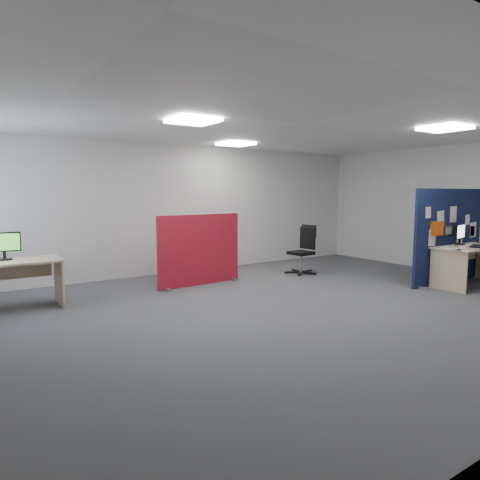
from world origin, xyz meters
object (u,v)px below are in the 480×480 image
main_desk (470,255)px  office_chair (304,247)px  second_desk (8,273)px  monitor_second (4,245)px  navy_divider (449,236)px  monitor_main (460,233)px  red_divider (200,250)px

main_desk → office_chair: (-1.75, 2.57, 0.02)m
second_desk → monitor_second: (-0.02, 0.09, 0.41)m
main_desk → monitor_second: size_ratio=3.65×
navy_divider → monitor_main: bearing=-43.8°
main_desk → monitor_main: bearing=84.3°
main_desk → second_desk: (-7.26, 2.79, -0.01)m
monitor_main → red_divider: (-4.14, 2.57, -0.30)m
navy_divider → office_chair: size_ratio=2.14×
navy_divider → red_divider: 4.70m
navy_divider → second_desk: 7.56m
main_desk → red_divider: red_divider is taller
red_divider → monitor_main: bearing=-36.5°
monitor_main → red_divider: bearing=135.9°
red_divider → monitor_second: red_divider is taller
main_desk → office_chair: office_chair is taller
monitor_second → office_chair: (5.53, -0.31, -0.38)m
second_desk → office_chair: office_chair is taller
monitor_main → red_divider: 4.88m
office_chair → monitor_main: bearing=-59.8°
main_desk → monitor_main: monitor_main is taller
monitor_main → main_desk: bearing=-108.0°
main_desk → red_divider: size_ratio=0.94×
second_desk → monitor_second: 0.42m
second_desk → monitor_second: bearing=102.2°
main_desk → monitor_main: (0.02, 0.23, 0.39)m
monitor_main → office_chair: bearing=114.8°
navy_divider → office_chair: (-1.64, 2.21, -0.32)m
main_desk → navy_divider: bearing=107.8°
monitor_main → second_desk: bearing=148.3°
office_chair → red_divider: bearing=167.7°
monitor_main → monitor_second: size_ratio=0.98×
monitor_main → second_desk: monitor_main is taller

